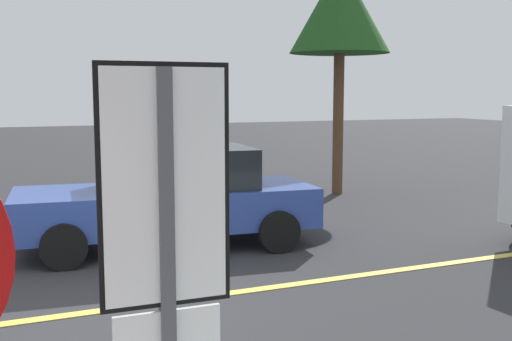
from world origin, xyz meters
The scene contains 5 objects.
ground_plane centered at (0.00, 0.00, 0.00)m, with size 80.00×80.00×0.00m, color #2D2D30.
lane_marking_centre centered at (3.00, 0.00, 0.01)m, with size 28.00×0.16×0.01m, color #E0D14C.
speed_limit_sign centered at (-0.47, -4.34, 1.76)m, with size 0.54×0.06×2.52m.
car_blue_far_lane centered at (1.46, 2.54, 0.79)m, with size 4.71×2.31×1.55m.
tree_left_verge centered at (6.49, 5.92, 4.29)m, with size 2.32×2.32×5.38m.
Camera 1 is at (-1.11, -6.74, 2.40)m, focal length 43.59 mm.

